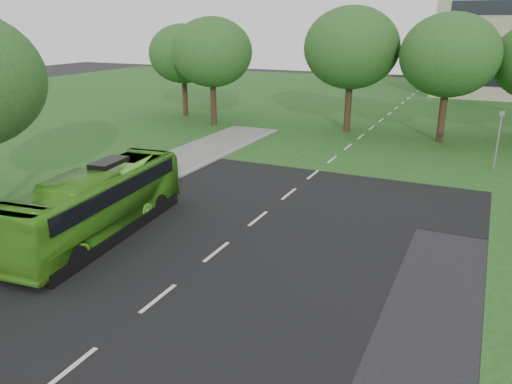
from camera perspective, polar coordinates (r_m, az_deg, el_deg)
ground at (r=18.96m, az=-7.55°, el=-9.19°), size 160.00×160.00×0.00m
street_surfaces at (r=38.98m, az=10.19°, el=5.41°), size 120.00×120.00×0.15m
tree_park_a at (r=45.55m, az=-5.04°, el=15.62°), size 7.09×7.09×9.42m
tree_park_b at (r=43.03m, az=10.85°, el=15.86°), size 7.80×7.80×10.23m
tree_park_c at (r=40.92m, az=21.23°, el=14.36°), size 7.28×7.28×9.67m
tree_park_f at (r=50.58m, az=-8.33°, el=15.35°), size 6.60×6.60×8.81m
bus at (r=22.58m, az=-17.61°, el=-1.24°), size 3.56×10.63×2.90m
camera_pole at (r=34.59m, az=26.03°, el=6.14°), size 0.32×0.28×3.72m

